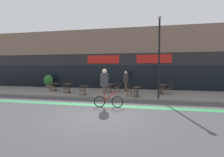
% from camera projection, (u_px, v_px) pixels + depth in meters
% --- Properties ---
extents(ground_plane, '(120.00, 120.00, 0.00)m').
position_uv_depth(ground_plane, '(100.00, 117.00, 7.91)').
color(ground_plane, '#424244').
extents(sidewalk_slab, '(40.00, 5.50, 0.12)m').
position_uv_depth(sidewalk_slab, '(124.00, 93.00, 14.98)').
color(sidewalk_slab, slate).
rests_on(sidewalk_slab, ground).
extents(storefront_facade, '(40.00, 4.06, 6.27)m').
position_uv_depth(storefront_facade, '(130.00, 60.00, 19.40)').
color(storefront_facade, '#7F6656').
rests_on(storefront_facade, ground).
extents(bike_lane_stripe, '(36.00, 0.70, 0.01)m').
position_uv_depth(bike_lane_stripe, '(111.00, 106.00, 10.23)').
color(bike_lane_stripe, '#2D844C').
rests_on(bike_lane_stripe, ground).
extents(bistro_table_0, '(0.75, 0.75, 0.70)m').
position_uv_depth(bistro_table_0, '(56.00, 85.00, 16.23)').
color(bistro_table_0, black).
rests_on(bistro_table_0, sidewalk_slab).
extents(bistro_table_1, '(0.71, 0.71, 0.76)m').
position_uv_depth(bistro_table_1, '(69.00, 86.00, 15.04)').
color(bistro_table_1, black).
rests_on(bistro_table_1, sidewalk_slab).
extents(bistro_table_2, '(0.62, 0.62, 0.71)m').
position_uv_depth(bistro_table_2, '(85.00, 88.00, 13.79)').
color(bistro_table_2, black).
rests_on(bistro_table_2, sidewalk_slab).
extents(bistro_table_3, '(0.74, 0.74, 0.72)m').
position_uv_depth(bistro_table_3, '(111.00, 86.00, 15.19)').
color(bistro_table_3, black).
rests_on(bistro_table_3, sidewalk_slab).
extents(bistro_table_4, '(0.65, 0.65, 0.70)m').
position_uv_depth(bistro_table_4, '(137.00, 90.00, 12.91)').
color(bistro_table_4, black).
rests_on(bistro_table_4, sidewalk_slab).
extents(bistro_table_5, '(0.75, 0.75, 0.77)m').
position_uv_depth(bistro_table_5, '(162.00, 87.00, 14.19)').
color(bistro_table_5, black).
rests_on(bistro_table_5, sidewalk_slab).
extents(cafe_chair_0_near, '(0.45, 0.60, 0.90)m').
position_uv_depth(cafe_chair_0_near, '(52.00, 86.00, 15.62)').
color(cafe_chair_0_near, '#4C3823').
rests_on(cafe_chair_0_near, sidewalk_slab).
extents(cafe_chair_0_side, '(0.57, 0.40, 0.90)m').
position_uv_depth(cafe_chair_0_side, '(50.00, 85.00, 16.36)').
color(cafe_chair_0_side, '#4C3823').
rests_on(cafe_chair_0_side, sidewalk_slab).
extents(cafe_chair_1_near, '(0.43, 0.59, 0.90)m').
position_uv_depth(cafe_chair_1_near, '(66.00, 87.00, 14.44)').
color(cafe_chair_1_near, '#4C3823').
rests_on(cafe_chair_1_near, sidewalk_slab).
extents(cafe_chair_2_near, '(0.42, 0.58, 0.90)m').
position_uv_depth(cafe_chair_2_near, '(82.00, 89.00, 13.18)').
color(cafe_chair_2_near, '#4C3823').
rests_on(cafe_chair_2_near, sidewalk_slab).
extents(cafe_chair_3_near, '(0.44, 0.59, 0.90)m').
position_uv_depth(cafe_chair_3_near, '(109.00, 87.00, 14.58)').
color(cafe_chair_3_near, '#4C3823').
rests_on(cafe_chair_3_near, sidewalk_slab).
extents(cafe_chair_3_side, '(0.59, 0.43, 0.90)m').
position_uv_depth(cafe_chair_3_side, '(118.00, 86.00, 15.05)').
color(cafe_chair_3_side, '#4C3823').
rests_on(cafe_chair_3_side, sidewalk_slab).
extents(cafe_chair_4_near, '(0.42, 0.59, 0.90)m').
position_uv_depth(cafe_chair_4_near, '(136.00, 91.00, 12.30)').
color(cafe_chair_4_near, '#4C3823').
rests_on(cafe_chair_4_near, sidewalk_slab).
extents(cafe_chair_4_side, '(0.58, 0.41, 0.90)m').
position_uv_depth(cafe_chair_4_side, '(129.00, 89.00, 13.04)').
color(cafe_chair_4_side, '#4C3823').
rests_on(cafe_chair_4_side, sidewalk_slab).
extents(cafe_chair_5_near, '(0.42, 0.58, 0.90)m').
position_uv_depth(cafe_chair_5_near, '(162.00, 88.00, 13.58)').
color(cafe_chair_5_near, '#4C3823').
rests_on(cafe_chair_5_near, sidewalk_slab).
extents(cafe_chair_5_side, '(0.59, 0.44, 0.90)m').
position_uv_depth(cafe_chair_5_side, '(170.00, 88.00, 14.05)').
color(cafe_chair_5_side, '#4C3823').
rests_on(cafe_chair_5_side, sidewalk_slab).
extents(planter_pot, '(1.00, 1.00, 1.40)m').
position_uv_depth(planter_pot, '(49.00, 81.00, 18.70)').
color(planter_pot, '#4C4C51').
rests_on(planter_pot, sidewalk_slab).
extents(lamp_post, '(0.26, 0.26, 5.69)m').
position_uv_depth(lamp_post, '(159.00, 51.00, 11.92)').
color(lamp_post, black).
rests_on(lamp_post, sidewalk_slab).
extents(cyclist_0, '(1.66, 0.56, 2.17)m').
position_uv_depth(cyclist_0, '(105.00, 84.00, 9.76)').
color(cyclist_0, black).
rests_on(cyclist_0, ground).
extents(pedestrian_near_end, '(0.50, 0.50, 1.84)m').
position_uv_depth(pedestrian_near_end, '(126.00, 79.00, 15.66)').
color(pedestrian_near_end, '#4C3D2D').
rests_on(pedestrian_near_end, sidewalk_slab).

